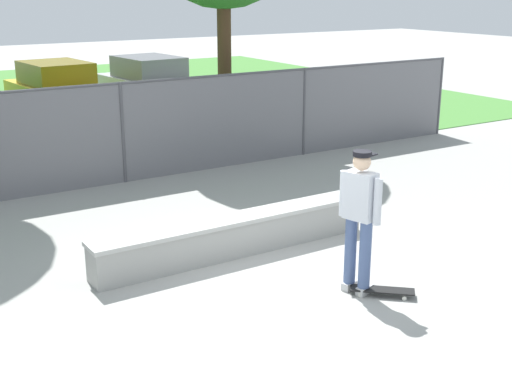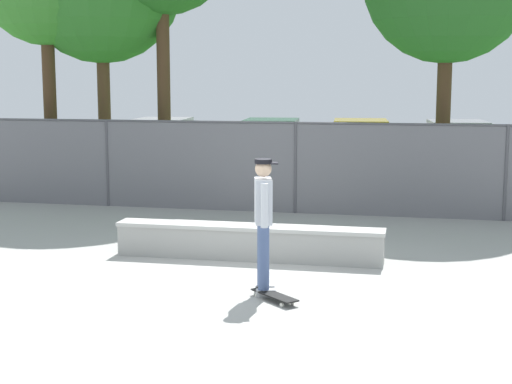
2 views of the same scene
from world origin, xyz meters
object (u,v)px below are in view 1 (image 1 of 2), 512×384
at_px(concrete_ledge, 235,235).
at_px(skateboarder, 359,215).
at_px(skateboard, 382,290).
at_px(car_yellow, 59,91).
at_px(car_silver, 151,84).

height_order(concrete_ledge, skateboarder, skateboarder).
distance_m(skateboard, car_yellow, 13.73).
bearing_deg(skateboard, skateboarder, 127.66).
distance_m(concrete_ledge, car_silver, 12.09).
relative_size(concrete_ledge, car_yellow, 1.00).
relative_size(skateboarder, car_silver, 0.42).
relative_size(skateboarder, skateboard, 2.53).
xyz_separation_m(concrete_ledge, skateboard, (0.85, -2.20, -0.21)).
relative_size(concrete_ledge, skateboard, 5.99).
distance_m(skateboarder, car_silver, 13.78).
relative_size(car_yellow, car_silver, 1.00).
bearing_deg(concrete_ledge, car_yellow, 85.73).
bearing_deg(car_silver, skateboard, -101.82).
bearing_deg(car_yellow, skateboard, -90.04).
distance_m(skateboarder, car_yellow, 13.44).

